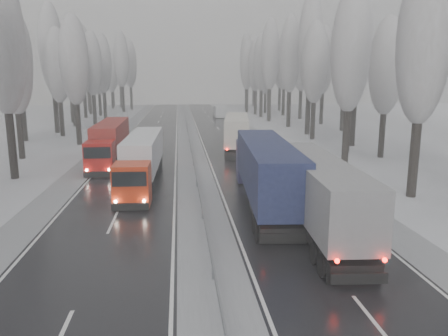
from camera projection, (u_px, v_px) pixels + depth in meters
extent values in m
plane|color=silver|center=(223.00, 335.00, 14.29)|extent=(260.00, 260.00, 0.00)
cube|color=black|center=(245.00, 162.00, 44.05)|extent=(7.50, 200.00, 0.03)
cube|color=black|center=(140.00, 164.00, 43.00)|extent=(7.50, 200.00, 0.03)
cube|color=#9FA1A6|center=(193.00, 162.00, 43.52)|extent=(3.00, 200.00, 0.04)
cube|color=#9FA1A6|center=(293.00, 161.00, 44.55)|extent=(2.40, 200.00, 0.04)
cube|color=#9FA1A6|center=(88.00, 164.00, 42.50)|extent=(2.40, 200.00, 0.04)
cube|color=slate|center=(193.00, 157.00, 43.41)|extent=(0.06, 200.00, 0.32)
cube|color=slate|center=(193.00, 164.00, 41.52)|extent=(0.12, 0.12, 0.60)
cube|color=slate|center=(187.00, 127.00, 72.70)|extent=(0.12, 0.12, 0.60)
cylinder|color=black|center=(414.00, 158.00, 30.51)|extent=(0.68, 0.68, 5.60)
ellipsoid|color=gray|center=(425.00, 39.00, 28.90)|extent=(3.60, 3.60, 11.45)
cylinder|color=black|center=(346.00, 137.00, 41.53)|extent=(0.68, 0.68, 5.62)
ellipsoid|color=gray|center=(351.00, 50.00, 39.91)|extent=(3.60, 3.60, 11.48)
cylinder|color=black|center=(382.00, 134.00, 46.05)|extent=(0.64, 0.64, 4.94)
ellipsoid|color=gray|center=(387.00, 66.00, 44.63)|extent=(3.60, 3.60, 10.09)
cylinder|color=black|center=(348.00, 128.00, 49.82)|extent=(0.66, 0.66, 5.32)
ellipsoid|color=gray|center=(352.00, 60.00, 48.29)|extent=(3.60, 3.60, 10.88)
cylinder|color=black|center=(353.00, 120.00, 53.84)|extent=(0.72, 0.72, 6.31)
ellipsoid|color=gray|center=(358.00, 45.00, 52.03)|extent=(3.60, 3.60, 12.90)
cylinder|color=black|center=(313.00, 120.00, 59.90)|extent=(0.67, 0.67, 5.38)
ellipsoid|color=gray|center=(315.00, 62.00, 58.35)|extent=(3.60, 3.60, 10.98)
cylinder|color=black|center=(346.00, 119.00, 64.50)|extent=(0.62, 0.62, 4.59)
ellipsoid|color=gray|center=(349.00, 74.00, 63.18)|extent=(3.60, 3.60, 9.39)
cylinder|color=black|center=(308.00, 111.00, 65.11)|extent=(0.76, 0.76, 6.95)
ellipsoid|color=gray|center=(311.00, 42.00, 63.11)|extent=(3.60, 3.60, 14.19)
cylinder|color=black|center=(343.00, 110.00, 69.73)|extent=(0.74, 0.74, 6.59)
ellipsoid|color=gray|center=(346.00, 49.00, 67.84)|extent=(3.60, 3.60, 13.46)
cylinder|color=black|center=(289.00, 108.00, 75.12)|extent=(0.72, 0.72, 6.37)
ellipsoid|color=gray|center=(290.00, 54.00, 73.29)|extent=(3.60, 3.60, 13.01)
cylinder|color=black|center=(321.00, 108.00, 79.77)|extent=(0.70, 0.70, 5.97)
ellipsoid|color=gray|center=(324.00, 60.00, 78.06)|extent=(3.60, 3.60, 12.20)
cylinder|color=black|center=(269.00, 104.00, 85.38)|extent=(0.74, 0.74, 6.65)
ellipsoid|color=gray|center=(270.00, 54.00, 83.47)|extent=(3.60, 3.60, 13.59)
cylinder|color=black|center=(300.00, 104.00, 90.07)|extent=(0.71, 0.71, 6.14)
ellipsoid|color=gray|center=(302.00, 60.00, 88.30)|extent=(3.60, 3.60, 12.54)
cylinder|color=black|center=(261.00, 103.00, 94.96)|extent=(0.71, 0.71, 6.05)
ellipsoid|color=gray|center=(262.00, 62.00, 93.22)|extent=(3.60, 3.60, 12.37)
cylinder|color=black|center=(283.00, 101.00, 99.43)|extent=(0.72, 0.72, 6.30)
ellipsoid|color=gray|center=(284.00, 61.00, 97.62)|extent=(3.60, 3.60, 12.87)
cylinder|color=black|center=(255.00, 102.00, 102.30)|extent=(0.70, 0.70, 5.88)
ellipsoid|color=gray|center=(256.00, 65.00, 100.61)|extent=(3.60, 3.60, 12.00)
cylinder|color=black|center=(265.00, 103.00, 106.62)|extent=(0.64, 0.64, 4.86)
ellipsoid|color=gray|center=(266.00, 74.00, 105.22)|extent=(3.60, 3.60, 9.92)
cylinder|color=black|center=(247.00, 100.00, 109.12)|extent=(0.70, 0.70, 5.98)
ellipsoid|color=gray|center=(247.00, 65.00, 107.41)|extent=(3.60, 3.60, 12.21)
cylinder|color=black|center=(279.00, 99.00, 113.92)|extent=(0.71, 0.71, 6.19)
ellipsoid|color=gray|center=(280.00, 64.00, 112.15)|extent=(3.60, 3.60, 12.64)
cylinder|color=black|center=(246.00, 97.00, 118.76)|extent=(0.75, 0.75, 6.86)
ellipsoid|color=gray|center=(246.00, 60.00, 116.79)|extent=(3.60, 3.60, 14.01)
cylinder|color=black|center=(268.00, 98.00, 123.49)|extent=(0.68, 0.68, 5.55)
ellipsoid|color=gray|center=(269.00, 70.00, 121.89)|extent=(3.60, 3.60, 11.33)
cylinder|color=black|center=(246.00, 96.00, 129.30)|extent=(0.71, 0.71, 6.09)
ellipsoid|color=gray|center=(247.00, 66.00, 127.55)|extent=(3.60, 3.60, 12.45)
cylinder|color=black|center=(253.00, 97.00, 133.54)|extent=(0.67, 0.67, 5.49)
ellipsoid|color=gray|center=(254.00, 71.00, 131.97)|extent=(3.60, 3.60, 11.21)
cylinder|color=black|center=(12.00, 144.00, 36.13)|extent=(0.69, 0.69, 5.83)
ellipsoid|color=gray|center=(1.00, 40.00, 34.45)|extent=(3.60, 3.60, 11.92)
cylinder|color=black|center=(20.00, 135.00, 45.33)|extent=(0.65, 0.65, 5.03)
ellipsoid|color=gray|center=(14.00, 64.00, 43.89)|extent=(3.60, 3.60, 10.28)
cylinder|color=black|center=(78.00, 123.00, 54.96)|extent=(0.67, 0.67, 5.44)
ellipsoid|color=gray|center=(74.00, 60.00, 53.39)|extent=(3.60, 3.60, 11.11)
cylinder|color=black|center=(24.00, 120.00, 58.03)|extent=(0.69, 0.69, 5.72)
ellipsoid|color=gray|center=(18.00, 56.00, 56.39)|extent=(3.60, 3.60, 11.69)
cylinder|color=black|center=(62.00, 118.00, 63.30)|extent=(0.66, 0.66, 5.23)
ellipsoid|color=gray|center=(58.00, 65.00, 61.80)|extent=(3.60, 3.60, 10.68)
cylinder|color=black|center=(56.00, 111.00, 66.88)|extent=(0.74, 0.74, 6.60)
ellipsoid|color=gray|center=(51.00, 48.00, 64.98)|extent=(3.60, 3.60, 13.49)
cylinder|color=black|center=(77.00, 113.00, 72.71)|extent=(0.65, 0.65, 5.16)
ellipsoid|color=gray|center=(74.00, 68.00, 71.22)|extent=(3.60, 3.60, 10.54)
cylinder|color=black|center=(74.00, 110.00, 76.40)|extent=(0.69, 0.69, 5.79)
ellipsoid|color=gray|center=(71.00, 61.00, 74.73)|extent=(3.60, 3.60, 11.84)
cylinder|color=black|center=(94.00, 109.00, 79.41)|extent=(0.68, 0.68, 5.64)
ellipsoid|color=gray|center=(92.00, 63.00, 77.78)|extent=(3.60, 3.60, 11.53)
cylinder|color=black|center=(72.00, 105.00, 82.73)|extent=(0.73, 0.73, 6.56)
ellipsoid|color=gray|center=(69.00, 54.00, 80.84)|extent=(3.60, 3.60, 13.40)
cylinder|color=black|center=(105.00, 105.00, 89.24)|extent=(0.69, 0.69, 5.79)
ellipsoid|color=gray|center=(103.00, 64.00, 87.57)|extent=(3.60, 3.60, 11.84)
cylinder|color=black|center=(85.00, 102.00, 92.57)|extent=(0.74, 0.74, 6.65)
ellipsoid|color=gray|center=(82.00, 56.00, 90.66)|extent=(3.60, 3.60, 13.58)
cylinder|color=black|center=(100.00, 104.00, 98.15)|extent=(0.65, 0.65, 5.12)
ellipsoid|color=gray|center=(98.00, 71.00, 96.68)|extent=(3.60, 3.60, 10.46)
cylinder|color=black|center=(90.00, 102.00, 101.69)|extent=(0.69, 0.69, 5.84)
ellipsoid|color=gray|center=(88.00, 65.00, 100.01)|extent=(3.60, 3.60, 11.92)
cylinder|color=black|center=(123.00, 99.00, 108.90)|extent=(0.74, 0.74, 6.67)
ellipsoid|color=gray|center=(121.00, 59.00, 106.98)|extent=(3.60, 3.60, 13.63)
cylinder|color=black|center=(89.00, 99.00, 111.92)|extent=(0.72, 0.72, 6.31)
ellipsoid|color=gray|center=(87.00, 63.00, 110.10)|extent=(3.60, 3.60, 12.88)
cylinder|color=black|center=(131.00, 98.00, 118.19)|extent=(0.72, 0.72, 6.29)
ellipsoid|color=gray|center=(130.00, 64.00, 116.38)|extent=(3.60, 3.60, 12.84)
cylinder|color=black|center=(112.00, 100.00, 121.67)|extent=(0.64, 0.64, 4.86)
ellipsoid|color=gray|center=(111.00, 74.00, 120.27)|extent=(3.60, 3.60, 9.92)
cylinder|color=black|center=(121.00, 96.00, 124.22)|extent=(0.74, 0.74, 6.63)
ellipsoid|color=gray|center=(120.00, 62.00, 122.32)|extent=(3.60, 3.60, 13.54)
cylinder|color=black|center=(113.00, 97.00, 127.93)|extent=(0.69, 0.69, 5.79)
ellipsoid|color=gray|center=(112.00, 68.00, 126.27)|extent=(3.60, 3.60, 11.82)
cube|color=#4B4A4F|center=(289.00, 174.00, 30.83)|extent=(2.61, 2.70, 2.96)
cube|color=black|center=(286.00, 161.00, 31.90)|extent=(2.27, 0.22, 0.99)
cube|color=black|center=(285.00, 186.00, 32.37)|extent=(2.47, 0.28, 0.49)
cube|color=slate|center=(318.00, 186.00, 23.09)|extent=(3.22, 12.95, 2.76)
cube|color=black|center=(358.00, 277.00, 17.19)|extent=(2.27, 0.24, 0.44)
cube|color=black|center=(336.00, 245.00, 20.00)|extent=(2.47, 5.54, 0.44)
cube|color=black|center=(353.00, 276.00, 17.76)|extent=(2.27, 0.18, 0.59)
cylinder|color=black|center=(276.00, 192.00, 30.24)|extent=(0.40, 1.04, 1.03)
cylinder|color=black|center=(306.00, 192.00, 30.33)|extent=(0.40, 1.04, 1.03)
cylinder|color=black|center=(316.00, 254.00, 19.61)|extent=(0.40, 1.04, 1.03)
cylinder|color=black|center=(361.00, 253.00, 19.71)|extent=(0.40, 1.04, 1.03)
cylinder|color=black|center=(324.00, 266.00, 18.36)|extent=(0.40, 1.04, 1.03)
cylinder|color=black|center=(372.00, 265.00, 18.45)|extent=(0.40, 1.04, 1.03)
sphere|color=#FF0C05|center=(336.00, 260.00, 16.92)|extent=(0.20, 0.20, 0.20)
sphere|color=#FF0C05|center=(384.00, 259.00, 17.01)|extent=(0.20, 0.20, 0.20)
sphere|color=white|center=(273.00, 180.00, 32.28)|extent=(0.22, 0.22, 0.22)
sphere|color=white|center=(298.00, 180.00, 32.37)|extent=(0.22, 0.22, 0.22)
cube|color=#1F1D48|center=(253.00, 160.00, 35.56)|extent=(2.82, 2.92, 3.18)
cube|color=black|center=(251.00, 148.00, 36.71)|extent=(2.44, 0.26, 1.06)
cube|color=black|center=(251.00, 171.00, 37.22)|extent=(2.65, 0.33, 0.53)
cube|color=#141837|center=(267.00, 166.00, 27.25)|extent=(3.57, 13.91, 2.97)
cube|color=black|center=(286.00, 241.00, 20.92)|extent=(2.44, 0.28, 0.48)
cube|color=black|center=(276.00, 217.00, 23.93)|extent=(2.70, 5.96, 0.48)
cube|color=black|center=(283.00, 241.00, 21.53)|extent=(2.44, 0.22, 0.64)
cylinder|color=black|center=(240.00, 176.00, 34.93)|extent=(0.44, 1.12, 1.10)
cylinder|color=black|center=(268.00, 176.00, 35.02)|extent=(0.44, 1.12, 1.10)
cylinder|color=black|center=(256.00, 224.00, 23.53)|extent=(0.44, 1.12, 1.10)
cylinder|color=black|center=(297.00, 223.00, 23.61)|extent=(0.44, 1.12, 1.10)
cylinder|color=black|center=(259.00, 233.00, 22.18)|extent=(0.44, 1.12, 1.10)
cylinder|color=black|center=(303.00, 232.00, 22.26)|extent=(0.44, 1.12, 1.10)
sphere|color=#FF0C05|center=(265.00, 225.00, 20.64)|extent=(0.21, 0.21, 0.21)
sphere|color=#FF0C05|center=(307.00, 225.00, 20.71)|extent=(0.21, 0.21, 0.21)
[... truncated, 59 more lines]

